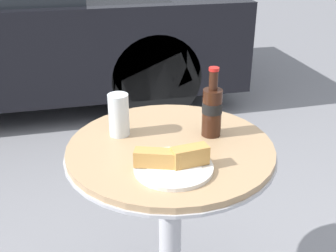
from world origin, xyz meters
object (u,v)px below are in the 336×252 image
(cola_bottle_left, at_px, (212,109))
(bistro_table, at_px, (170,195))
(drinking_glass, at_px, (119,117))
(lunch_plate_near, at_px, (173,163))

(cola_bottle_left, bearing_deg, bistro_table, -165.10)
(cola_bottle_left, relative_size, drinking_glass, 1.64)
(bistro_table, xyz_separation_m, lunch_plate_near, (-0.03, -0.14, 0.21))
(bistro_table, relative_size, drinking_glass, 5.39)
(cola_bottle_left, relative_size, lunch_plate_near, 1.02)
(bistro_table, bearing_deg, lunch_plate_near, -100.15)
(cola_bottle_left, height_order, drinking_glass, cola_bottle_left)
(cola_bottle_left, distance_m, drinking_glass, 0.30)
(bistro_table, height_order, cola_bottle_left, cola_bottle_left)
(cola_bottle_left, xyz_separation_m, drinking_glass, (-0.29, 0.07, -0.03))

